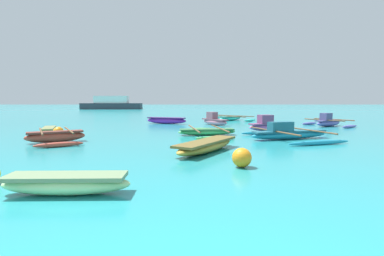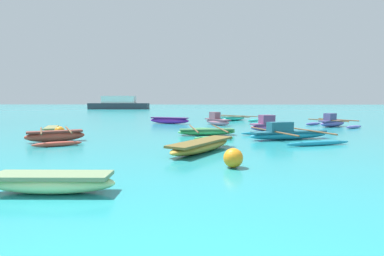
{
  "view_description": "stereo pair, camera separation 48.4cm",
  "coord_description": "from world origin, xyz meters",
  "px_view_note": "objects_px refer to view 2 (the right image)",
  "views": [
    {
      "loc": [
        0.02,
        -1.26,
        1.83
      ],
      "look_at": [
        -0.01,
        15.59,
        0.25
      ],
      "focal_mm": 28.0,
      "sensor_mm": 36.0,
      "label": 1
    },
    {
      "loc": [
        0.5,
        -1.25,
        1.83
      ],
      "look_at": [
        -0.01,
        15.59,
        0.25
      ],
      "focal_mm": 28.0,
      "sensor_mm": 36.0,
      "label": 2
    }
  ],
  "objects_px": {
    "moored_boat_2": "(332,122)",
    "moored_boat_6": "(288,134)",
    "moored_boat_3": "(55,136)",
    "moored_boat_4": "(207,132)",
    "moored_boat_1": "(51,129)",
    "moored_boat_10": "(202,145)",
    "mooring_buoy_2": "(60,131)",
    "moored_boat_9": "(217,121)",
    "moored_boat_0": "(234,118)",
    "distant_ferry": "(119,104)",
    "moored_boat_5": "(271,125)",
    "moored_boat_8": "(169,120)",
    "mooring_buoy_1": "(233,158)",
    "moored_boat_7": "(52,182)"
  },
  "relations": [
    {
      "from": "moored_boat_0",
      "to": "moored_boat_9",
      "type": "height_order",
      "value": "moored_boat_9"
    },
    {
      "from": "moored_boat_3",
      "to": "moored_boat_10",
      "type": "relative_size",
      "value": 1.04
    },
    {
      "from": "moored_boat_3",
      "to": "moored_boat_7",
      "type": "bearing_deg",
      "value": -92.85
    },
    {
      "from": "moored_boat_9",
      "to": "moored_boat_0",
      "type": "bearing_deg",
      "value": 125.79
    },
    {
      "from": "moored_boat_6",
      "to": "mooring_buoy_1",
      "type": "bearing_deg",
      "value": -136.09
    },
    {
      "from": "moored_boat_4",
      "to": "distant_ferry",
      "type": "distance_m",
      "value": 47.51
    },
    {
      "from": "moored_boat_1",
      "to": "moored_boat_10",
      "type": "distance_m",
      "value": 10.5
    },
    {
      "from": "moored_boat_2",
      "to": "moored_boat_8",
      "type": "relative_size",
      "value": 1.11
    },
    {
      "from": "moored_boat_2",
      "to": "moored_boat_5",
      "type": "distance_m",
      "value": 5.8
    },
    {
      "from": "moored_boat_2",
      "to": "moored_boat_3",
      "type": "distance_m",
      "value": 17.3
    },
    {
      "from": "moored_boat_2",
      "to": "mooring_buoy_2",
      "type": "xyz_separation_m",
      "value": [
        -16.13,
        -5.97,
        -0.05
      ]
    },
    {
      "from": "moored_boat_2",
      "to": "distant_ferry",
      "type": "distance_m",
      "value": 46.79
    },
    {
      "from": "moored_boat_4",
      "to": "moored_boat_1",
      "type": "bearing_deg",
      "value": 165.1
    },
    {
      "from": "moored_boat_1",
      "to": "moored_boat_10",
      "type": "xyz_separation_m",
      "value": [
        8.53,
        -6.13,
        0.05
      ]
    },
    {
      "from": "mooring_buoy_1",
      "to": "mooring_buoy_2",
      "type": "relative_size",
      "value": 1.06
    },
    {
      "from": "moored_boat_1",
      "to": "distant_ferry",
      "type": "height_order",
      "value": "distant_ferry"
    },
    {
      "from": "moored_boat_3",
      "to": "moored_boat_4",
      "type": "xyz_separation_m",
      "value": [
        6.7,
        2.67,
        -0.07
      ]
    },
    {
      "from": "moored_boat_0",
      "to": "moored_boat_5",
      "type": "relative_size",
      "value": 1.55
    },
    {
      "from": "moored_boat_4",
      "to": "mooring_buoy_1",
      "type": "xyz_separation_m",
      "value": [
        0.58,
        -7.51,
        0.09
      ]
    },
    {
      "from": "moored_boat_7",
      "to": "mooring_buoy_2",
      "type": "height_order",
      "value": "mooring_buoy_2"
    },
    {
      "from": "moored_boat_9",
      "to": "distant_ferry",
      "type": "height_order",
      "value": "distant_ferry"
    },
    {
      "from": "moored_boat_9",
      "to": "moored_boat_3",
      "type": "bearing_deg",
      "value": -74.06
    },
    {
      "from": "moored_boat_10",
      "to": "moored_boat_1",
      "type": "bearing_deg",
      "value": 84.93
    },
    {
      "from": "mooring_buoy_2",
      "to": "distant_ferry",
      "type": "bearing_deg",
      "value": 101.81
    },
    {
      "from": "moored_boat_3",
      "to": "moored_boat_4",
      "type": "height_order",
      "value": "moored_boat_3"
    },
    {
      "from": "moored_boat_6",
      "to": "moored_boat_8",
      "type": "height_order",
      "value": "moored_boat_6"
    },
    {
      "from": "moored_boat_3",
      "to": "moored_boat_6",
      "type": "distance_m",
      "value": 10.5
    },
    {
      "from": "moored_boat_9",
      "to": "distant_ferry",
      "type": "bearing_deg",
      "value": 170.9
    },
    {
      "from": "mooring_buoy_1",
      "to": "moored_boat_9",
      "type": "bearing_deg",
      "value": 88.84
    },
    {
      "from": "moored_boat_2",
      "to": "moored_boat_6",
      "type": "distance_m",
      "value": 8.42
    },
    {
      "from": "moored_boat_1",
      "to": "mooring_buoy_1",
      "type": "bearing_deg",
      "value": 27.2
    },
    {
      "from": "moored_boat_8",
      "to": "mooring_buoy_2",
      "type": "bearing_deg",
      "value": -101.42
    },
    {
      "from": "moored_boat_0",
      "to": "moored_boat_7",
      "type": "xyz_separation_m",
      "value": [
        -5.92,
        -21.19,
        0.02
      ]
    },
    {
      "from": "moored_boat_2",
      "to": "moored_boat_8",
      "type": "height_order",
      "value": "moored_boat_2"
    },
    {
      "from": "moored_boat_8",
      "to": "moored_boat_10",
      "type": "xyz_separation_m",
      "value": [
        2.49,
        -12.5,
        -0.05
      ]
    },
    {
      "from": "moored_boat_2",
      "to": "moored_boat_10",
      "type": "xyz_separation_m",
      "value": [
        -8.96,
        -10.25,
        -0.08
      ]
    },
    {
      "from": "moored_boat_9",
      "to": "moored_boat_10",
      "type": "relative_size",
      "value": 0.7
    },
    {
      "from": "moored_boat_4",
      "to": "moored_boat_7",
      "type": "height_order",
      "value": "moored_boat_7"
    },
    {
      "from": "moored_boat_9",
      "to": "mooring_buoy_2",
      "type": "xyz_separation_m",
      "value": [
        -8.29,
        -7.09,
        -0.08
      ]
    },
    {
      "from": "moored_boat_3",
      "to": "mooring_buoy_1",
      "type": "xyz_separation_m",
      "value": [
        7.27,
        -4.84,
        0.02
      ]
    },
    {
      "from": "moored_boat_5",
      "to": "moored_boat_7",
      "type": "bearing_deg",
      "value": -137.12
    },
    {
      "from": "moored_boat_4",
      "to": "moored_boat_7",
      "type": "bearing_deg",
      "value": -115.89
    },
    {
      "from": "moored_boat_9",
      "to": "moored_boat_5",
      "type": "bearing_deg",
      "value": 0.82
    },
    {
      "from": "moored_boat_2",
      "to": "moored_boat_3",
      "type": "height_order",
      "value": "moored_boat_2"
    },
    {
      "from": "moored_boat_8",
      "to": "moored_boat_1",
      "type": "bearing_deg",
      "value": -115.27
    },
    {
      "from": "moored_boat_7",
      "to": "moored_boat_0",
      "type": "bearing_deg",
      "value": 73.17
    },
    {
      "from": "moored_boat_4",
      "to": "mooring_buoy_1",
      "type": "distance_m",
      "value": 7.53
    },
    {
      "from": "moored_boat_4",
      "to": "mooring_buoy_1",
      "type": "height_order",
      "value": "mooring_buoy_1"
    },
    {
      "from": "mooring_buoy_2",
      "to": "moored_boat_9",
      "type": "bearing_deg",
      "value": 40.53
    },
    {
      "from": "moored_boat_9",
      "to": "moored_boat_4",
      "type": "bearing_deg",
      "value": -41.79
    }
  ]
}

